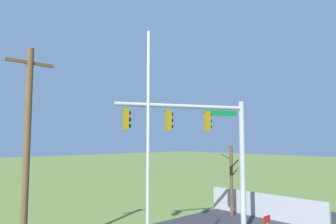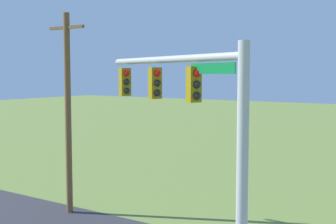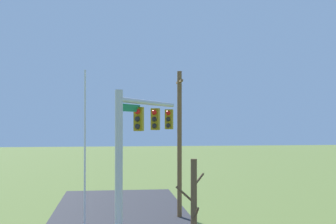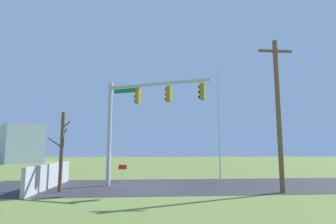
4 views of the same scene
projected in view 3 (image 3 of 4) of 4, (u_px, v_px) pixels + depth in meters
signal_mast at (139, 140)px, 18.45m from camera, size 6.22×2.96×6.62m
flagpole at (85, 148)px, 23.91m from camera, size 0.10×0.10×8.13m
utility_pole at (180, 141)px, 26.42m from camera, size 1.90×0.26×8.33m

